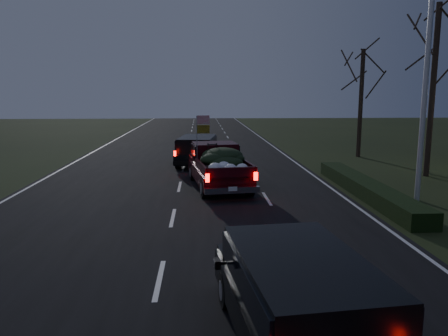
# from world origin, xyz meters

# --- Properties ---
(ground) EXTENTS (120.00, 120.00, 0.00)m
(ground) POSITION_xyz_m (0.00, 0.00, 0.00)
(ground) COLOR black
(ground) RESTS_ON ground
(road_asphalt) EXTENTS (14.00, 120.00, 0.02)m
(road_asphalt) POSITION_xyz_m (0.00, 0.00, 0.01)
(road_asphalt) COLOR black
(road_asphalt) RESTS_ON ground
(hedge_row) EXTENTS (1.00, 10.00, 0.60)m
(hedge_row) POSITION_xyz_m (7.80, 3.00, 0.30)
(hedge_row) COLOR black
(hedge_row) RESTS_ON ground
(light_pole) EXTENTS (0.50, 0.90, 9.16)m
(light_pole) POSITION_xyz_m (9.50, 2.00, 5.48)
(light_pole) COLOR silver
(light_pole) RESTS_ON ground
(bare_tree_mid) EXTENTS (3.60, 3.60, 8.50)m
(bare_tree_mid) POSITION_xyz_m (12.50, 7.00, 6.35)
(bare_tree_mid) COLOR black
(bare_tree_mid) RESTS_ON ground
(bare_tree_far) EXTENTS (3.60, 3.60, 7.00)m
(bare_tree_far) POSITION_xyz_m (11.50, 14.00, 5.23)
(bare_tree_far) COLOR black
(bare_tree_far) RESTS_ON ground
(pickup_truck) EXTENTS (2.82, 5.73, 2.88)m
(pickup_truck) POSITION_xyz_m (1.76, 4.88, 1.08)
(pickup_truck) COLOR black
(pickup_truck) RESTS_ON ground
(lead_suv) EXTENTS (2.62, 5.03, 1.38)m
(lead_suv) POSITION_xyz_m (0.79, 10.97, 1.05)
(lead_suv) COLOR black
(lead_suv) RESTS_ON ground
(rear_suv) EXTENTS (2.55, 4.92, 1.36)m
(rear_suv) POSITION_xyz_m (2.50, -7.90, 1.03)
(rear_suv) COLOR black
(rear_suv) RESTS_ON ground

